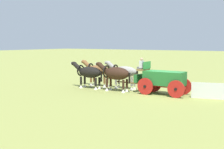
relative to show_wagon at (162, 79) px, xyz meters
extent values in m
plane|color=olive|center=(-0.15, -0.01, -1.16)|extent=(220.00, 220.00, 0.00)
cube|color=#236B2D|center=(-0.15, -0.01, 0.05)|extent=(2.94, 1.38, 1.00)
cube|color=brown|center=(1.56, 0.02, 0.59)|extent=(0.58, 1.21, 0.12)
cube|color=#236B2D|center=(1.96, 0.03, -0.10)|extent=(0.26, 1.07, 0.60)
cube|color=#236B2D|center=(1.26, 0.01, 0.93)|extent=(0.08, 1.20, 0.55)
cube|color=red|center=(-0.15, -0.01, -0.55)|extent=(3.21, 0.21, 0.16)
cylinder|color=red|center=(1.01, 0.78, -0.55)|extent=(1.22, 0.10, 1.22)
cylinder|color=black|center=(1.01, 0.78, -0.55)|extent=(0.20, 0.18, 0.20)
cylinder|color=red|center=(1.03, -0.75, -0.55)|extent=(1.22, 0.10, 1.22)
cylinder|color=black|center=(1.03, -0.75, -0.55)|extent=(0.20, 0.18, 0.20)
cylinder|color=red|center=(-1.33, 0.74, -0.55)|extent=(1.22, 0.10, 1.22)
cylinder|color=black|center=(-1.33, 0.74, -0.55)|extent=(0.20, 0.18, 0.20)
cylinder|color=red|center=(-1.30, -0.79, -0.55)|extent=(1.22, 0.10, 1.22)
cylinder|color=black|center=(-1.30, -0.79, -0.55)|extent=(0.20, 0.18, 0.20)
cylinder|color=brown|center=(2.61, 0.04, -0.50)|extent=(2.60, 0.14, 0.10)
cube|color=slate|center=(1.67, 0.31, 0.73)|extent=(0.40, 0.33, 0.16)
cube|color=silver|center=(1.55, 0.31, 1.01)|extent=(0.25, 0.36, 0.55)
sphere|color=tan|center=(1.55, 0.31, 1.39)|extent=(0.22, 0.22, 0.22)
ellipsoid|color=#331E14|center=(3.50, 0.70, 0.24)|extent=(2.15, 1.02, 0.99)
cylinder|color=#331E14|center=(4.24, 0.98, -0.53)|extent=(0.18, 0.18, 0.68)
cone|color=silver|center=(4.24, 0.98, -1.02)|extent=(0.30, 0.30, 0.29)
cylinder|color=#331E14|center=(4.25, 0.44, -0.53)|extent=(0.18, 0.18, 0.68)
cone|color=silver|center=(4.25, 0.44, -1.02)|extent=(0.30, 0.30, 0.29)
cylinder|color=#331E14|center=(2.75, 0.96, -0.53)|extent=(0.18, 0.18, 0.68)
cone|color=silver|center=(2.75, 0.96, -1.02)|extent=(0.30, 0.30, 0.29)
cylinder|color=#331E14|center=(2.76, 0.42, -0.53)|extent=(0.18, 0.18, 0.68)
cone|color=silver|center=(2.76, 0.42, -1.02)|extent=(0.30, 0.30, 0.29)
cylinder|color=#331E14|center=(4.83, 0.72, 0.64)|extent=(0.95, 0.37, 0.81)
ellipsoid|color=#331E14|center=(5.19, 0.73, 0.90)|extent=(0.60, 0.27, 0.32)
cube|color=silver|center=(5.47, 0.73, 0.90)|extent=(0.06, 0.10, 0.24)
torus|color=black|center=(4.46, 0.71, 0.34)|extent=(0.14, 1.01, 1.01)
cylinder|color=black|center=(2.38, 0.68, -0.06)|extent=(0.14, 0.14, 0.80)
ellipsoid|color=#9E998E|center=(3.52, -0.60, 0.27)|extent=(2.11, 0.90, 0.87)
cylinder|color=#9E998E|center=(4.25, -0.35, -0.47)|extent=(0.18, 0.18, 0.75)
cone|color=silver|center=(4.25, -0.35, -1.00)|extent=(0.30, 0.30, 0.32)
cylinder|color=#9E998E|center=(4.26, -0.83, -0.47)|extent=(0.18, 0.18, 0.75)
cone|color=silver|center=(4.26, -0.83, -1.00)|extent=(0.30, 0.30, 0.32)
cylinder|color=#9E998E|center=(2.78, -0.37, -0.47)|extent=(0.18, 0.18, 0.75)
cone|color=silver|center=(2.78, -0.37, -1.00)|extent=(0.30, 0.30, 0.32)
cylinder|color=#9E998E|center=(2.79, -0.85, -0.47)|extent=(0.18, 0.18, 0.75)
cone|color=silver|center=(2.79, -0.85, -1.00)|extent=(0.30, 0.30, 0.32)
cylinder|color=#9E998E|center=(4.83, -0.58, 0.66)|extent=(0.95, 0.37, 0.81)
ellipsoid|color=#9E998E|center=(5.20, -0.57, 0.92)|extent=(0.60, 0.27, 0.32)
cube|color=silver|center=(5.48, -0.57, 0.92)|extent=(0.06, 0.10, 0.24)
torus|color=black|center=(4.46, -0.59, 0.37)|extent=(0.13, 0.90, 0.90)
cylinder|color=black|center=(2.42, -0.62, -0.03)|extent=(0.14, 0.14, 0.80)
ellipsoid|color=black|center=(6.10, 0.74, 0.18)|extent=(2.19, 0.95, 0.92)
cylinder|color=black|center=(6.85, 1.00, -0.54)|extent=(0.18, 0.18, 0.67)
cone|color=silver|center=(6.85, 1.00, -1.02)|extent=(0.30, 0.30, 0.29)
cylinder|color=black|center=(6.86, 0.50, -0.54)|extent=(0.18, 0.18, 0.67)
cone|color=silver|center=(6.86, 0.50, -1.02)|extent=(0.30, 0.30, 0.29)
cylinder|color=black|center=(5.33, 0.98, -0.54)|extent=(0.18, 0.18, 0.67)
cone|color=silver|center=(5.33, 0.98, -1.02)|extent=(0.30, 0.30, 0.29)
cylinder|color=black|center=(5.34, 0.47, -0.54)|extent=(0.18, 0.18, 0.67)
cone|color=silver|center=(5.34, 0.47, -1.02)|extent=(0.30, 0.30, 0.29)
cylinder|color=black|center=(7.44, 0.76, 0.58)|extent=(0.95, 0.37, 0.81)
ellipsoid|color=black|center=(7.81, 0.77, 0.84)|extent=(0.60, 0.27, 0.32)
cube|color=silver|center=(8.09, 0.77, 0.84)|extent=(0.06, 0.10, 0.24)
torus|color=black|center=(7.08, 0.75, 0.28)|extent=(0.13, 0.95, 0.95)
cylinder|color=black|center=(4.96, 0.72, -0.12)|extent=(0.14, 0.14, 0.80)
ellipsoid|color=brown|center=(6.12, -0.56, 0.28)|extent=(2.03, 0.87, 0.84)
cylinder|color=brown|center=(6.82, -0.32, -0.46)|extent=(0.18, 0.18, 0.76)
cone|color=silver|center=(6.82, -0.32, -1.00)|extent=(0.30, 0.30, 0.33)
cylinder|color=brown|center=(6.83, -0.78, -0.46)|extent=(0.18, 0.18, 0.76)
cone|color=silver|center=(6.83, -0.78, -1.00)|extent=(0.30, 0.30, 0.33)
cylinder|color=brown|center=(5.41, -0.34, -0.46)|extent=(0.18, 0.18, 0.76)
cone|color=silver|center=(5.41, -0.34, -1.00)|extent=(0.30, 0.30, 0.33)
cylinder|color=brown|center=(5.41, -0.80, -0.46)|extent=(0.18, 0.18, 0.76)
cone|color=silver|center=(5.41, -0.80, -1.00)|extent=(0.30, 0.30, 0.33)
cylinder|color=brown|center=(7.40, -0.54, 0.67)|extent=(0.95, 0.37, 0.81)
ellipsoid|color=brown|center=(7.77, -0.53, 0.92)|extent=(0.60, 0.27, 0.32)
cube|color=silver|center=(8.05, -0.53, 0.92)|extent=(0.06, 0.10, 0.24)
torus|color=black|center=(7.03, -0.55, 0.38)|extent=(0.13, 0.88, 0.88)
cylinder|color=black|center=(5.06, -0.58, -0.02)|extent=(0.14, 0.14, 0.80)
cube|color=silver|center=(-3.73, -0.30, -0.61)|extent=(3.11, 0.85, 1.10)
camera|label=1|loc=(-8.30, 19.17, 2.64)|focal=45.67mm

